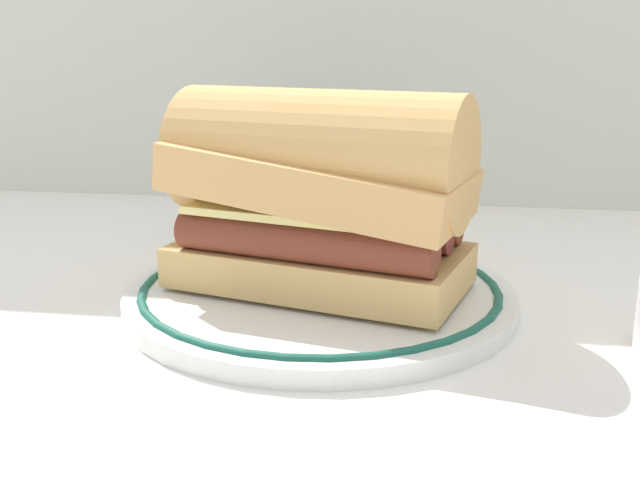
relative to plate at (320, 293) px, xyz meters
name	(u,v)px	position (x,y,z in m)	size (l,w,h in m)	color
ground_plane	(302,324)	(-0.01, -0.04, -0.01)	(1.50, 1.50, 0.00)	white
plate	(320,293)	(0.00, 0.00, 0.00)	(0.26, 0.26, 0.01)	white
sausage_sandwich	(320,191)	(0.00, 0.00, 0.07)	(0.21, 0.15, 0.13)	#DDAF67
drinking_glass	(238,185)	(-0.10, 0.17, 0.04)	(0.06, 0.06, 0.11)	silver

